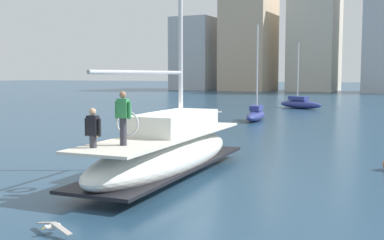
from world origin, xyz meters
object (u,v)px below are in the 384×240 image
Objects in this scene: main_sailboat at (168,150)px; moored_sloop_far at (256,114)px; moored_sloop_near at (300,103)px; seagull at (53,226)px.

moored_sloop_far is (-3.67, 20.52, -0.38)m from main_sailboat.
moored_sloop_near is 0.93× the size of moored_sloop_far.
main_sailboat reaches higher than moored_sloop_far.
moored_sloop_far reaches higher than moored_sloop_near.
main_sailboat is at bearing 96.24° from seagull.
moored_sloop_far is at bearing -89.60° from moored_sloop_near.
moored_sloop_near is 5.45× the size of seagull.
moored_sloop_near reaches higher than seagull.
seagull is (4.49, -41.58, -0.36)m from moored_sloop_near.
moored_sloop_near is 14.50m from moored_sloop_far.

